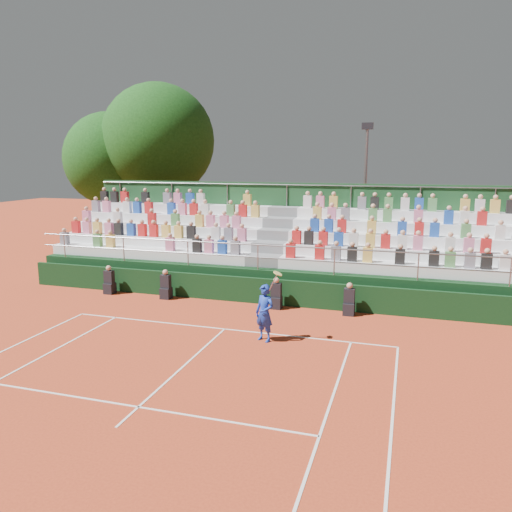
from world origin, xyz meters
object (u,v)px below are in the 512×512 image
(tennis_player, at_px, (265,313))
(tree_east, at_px, (158,141))
(floodlight_mast, at_px, (365,180))
(tree_west, at_px, (111,159))

(tennis_player, relative_size, tree_east, 0.22)
(floodlight_mast, bearing_deg, tree_west, -179.14)
(tree_east, bearing_deg, tennis_player, -52.35)
(tennis_player, distance_m, tree_west, 20.21)
(tennis_player, relative_size, floodlight_mast, 0.30)
(tree_east, bearing_deg, floodlight_mast, -0.69)
(tree_west, bearing_deg, tree_east, 6.99)
(tennis_player, xyz_separation_m, floodlight_mast, (1.65, 14.00, 3.47))
(tennis_player, distance_m, floodlight_mast, 14.52)
(tree_west, relative_size, tree_east, 0.84)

